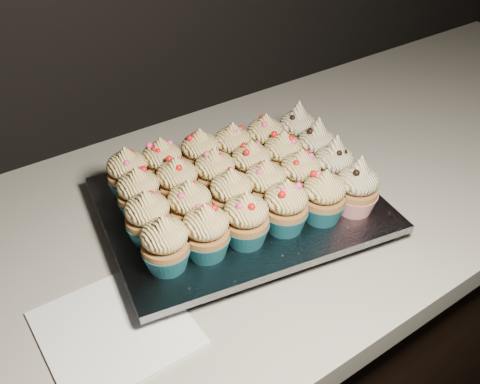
{
  "coord_description": "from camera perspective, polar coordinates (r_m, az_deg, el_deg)",
  "views": [
    {
      "loc": [
        -0.23,
        1.14,
        1.42
      ],
      "look_at": [
        0.14,
        1.66,
        0.95
      ],
      "focal_mm": 40.0,
      "sensor_mm": 36.0,
      "label": 1
    }
  ],
  "objects": [
    {
      "name": "cupcake_23",
      "position": [
        0.91,
        6.14,
        6.59
      ],
      "size": [
        0.06,
        0.06,
        0.1
      ],
      "color": "red",
      "rests_on": "foil_lining"
    },
    {
      "name": "cupcake_3",
      "position": [
        0.73,
        4.9,
        -1.59
      ],
      "size": [
        0.06,
        0.06,
        0.08
      ],
      "color": "#165B69",
      "rests_on": "foil_lining"
    },
    {
      "name": "cupcake_9",
      "position": [
        0.77,
        2.72,
        0.67
      ],
      "size": [
        0.06,
        0.06,
        0.08
      ],
      "color": "#165B69",
      "rests_on": "foil_lining"
    },
    {
      "name": "cupcake_21",
      "position": [
        0.86,
        -0.76,
        4.71
      ],
      "size": [
        0.06,
        0.06,
        0.08
      ],
      "color": "#165B69",
      "rests_on": "foil_lining"
    },
    {
      "name": "cupcake_12",
      "position": [
        0.77,
        -10.71,
        -0.21
      ],
      "size": [
        0.06,
        0.06,
        0.08
      ],
      "color": "#165B69",
      "rests_on": "foil_lining"
    },
    {
      "name": "napkin",
      "position": [
        0.69,
        -13.15,
        -13.97
      ],
      "size": [
        0.17,
        0.17,
        0.0
      ],
      "primitive_type": "cube",
      "rotation": [
        0.0,
        0.0,
        -0.02
      ],
      "color": "white",
      "rests_on": "worktop"
    },
    {
      "name": "cupcake_15",
      "position": [
        0.81,
        1.21,
        2.78
      ],
      "size": [
        0.06,
        0.06,
        0.08
      ],
      "color": "#165B69",
      "rests_on": "foil_lining"
    },
    {
      "name": "foil_lining",
      "position": [
        0.81,
        0.0,
        -1.25
      ],
      "size": [
        0.45,
        0.38,
        0.01
      ],
      "primitive_type": "cube",
      "rotation": [
        0.0,
        0.0,
        -0.19
      ],
      "color": "silver",
      "rests_on": "baking_tray"
    },
    {
      "name": "cupcake_13",
      "position": [
        0.78,
        -6.67,
        0.94
      ],
      "size": [
        0.06,
        0.06,
        0.08
      ],
      "color": "#165B69",
      "rests_on": "foil_lining"
    },
    {
      "name": "cupcake_8",
      "position": [
        0.75,
        -0.93,
        -0.36
      ],
      "size": [
        0.06,
        0.06,
        0.08
      ],
      "color": "#165B69",
      "rests_on": "foil_lining"
    },
    {
      "name": "cupcake_4",
      "position": [
        0.76,
        8.92,
        -0.53
      ],
      "size": [
        0.06,
        0.06,
        0.08
      ],
      "color": "#165B69",
      "rests_on": "foil_lining"
    },
    {
      "name": "cupcake_18",
      "position": [
        0.81,
        -11.85,
        1.94
      ],
      "size": [
        0.06,
        0.06,
        0.08
      ],
      "color": "#165B69",
      "rests_on": "foil_lining"
    },
    {
      "name": "cupcake_16",
      "position": [
        0.84,
        4.58,
        3.83
      ],
      "size": [
        0.06,
        0.06,
        0.08
      ],
      "color": "#165B69",
      "rests_on": "foil_lining"
    },
    {
      "name": "cupcake_22",
      "position": [
        0.88,
        2.72,
        5.69
      ],
      "size": [
        0.06,
        0.06,
        0.08
      ],
      "color": "#165B69",
      "rests_on": "foil_lining"
    },
    {
      "name": "cupcake_20",
      "position": [
        0.84,
        -4.2,
        4.03
      ],
      "size": [
        0.06,
        0.06,
        0.08
      ],
      "color": "#165B69",
      "rests_on": "foil_lining"
    },
    {
      "name": "cupcake_6",
      "position": [
        0.72,
        -9.77,
        -2.73
      ],
      "size": [
        0.06,
        0.06,
        0.08
      ],
      "color": "#165B69",
      "rests_on": "foil_lining"
    },
    {
      "name": "cupcake_19",
      "position": [
        0.83,
        -8.25,
        3.01
      ],
      "size": [
        0.06,
        0.06,
        0.08
      ],
      "color": "#165B69",
      "rests_on": "foil_lining"
    },
    {
      "name": "cupcake_5",
      "position": [
        0.78,
        12.38,
        0.46
      ],
      "size": [
        0.06,
        0.06,
        0.1
      ],
      "color": "red",
      "rests_on": "foil_lining"
    },
    {
      "name": "cupcake_17",
      "position": [
        0.86,
        8.14,
        4.73
      ],
      "size": [
        0.06,
        0.06,
        0.1
      ],
      "color": "red",
      "rests_on": "foil_lining"
    },
    {
      "name": "cupcake_0",
      "position": [
        0.68,
        -7.97,
        -5.53
      ],
      "size": [
        0.06,
        0.06,
        0.08
      ],
      "color": "#165B69",
      "rests_on": "foil_lining"
    },
    {
      "name": "cupcake_14",
      "position": [
        0.8,
        -2.68,
        1.92
      ],
      "size": [
        0.06,
        0.06,
        0.08
      ],
      "color": "#165B69",
      "rests_on": "foil_lining"
    },
    {
      "name": "cupcake_2",
      "position": [
        0.71,
        0.66,
        -2.96
      ],
      "size": [
        0.06,
        0.06,
        0.08
      ],
      "color": "#165B69",
      "rests_on": "foil_lining"
    },
    {
      "name": "baking_tray",
      "position": [
        0.82,
        0.0,
        -2.19
      ],
      "size": [
        0.42,
        0.35,
        0.02
      ],
      "primitive_type": "cube",
      "rotation": [
        0.0,
        0.0,
        -0.19
      ],
      "color": "black",
      "rests_on": "worktop"
    },
    {
      "name": "worktop",
      "position": [
        0.81,
        -9.51,
        -6.09
      ],
      "size": [
        2.44,
        0.64,
        0.04
      ],
      "primitive_type": "cube",
      "color": "beige",
      "rests_on": "cabinet"
    },
    {
      "name": "cupcake_11",
      "position": [
        0.82,
        9.95,
        2.76
      ],
      "size": [
        0.06,
        0.06,
        0.1
      ],
      "color": "red",
      "rests_on": "foil_lining"
    },
    {
      "name": "cupcake_7",
      "position": [
        0.73,
        -5.35,
        -1.61
      ],
      "size": [
        0.06,
        0.06,
        0.08
      ],
      "color": "#165B69",
      "rests_on": "foil_lining"
    },
    {
      "name": "cupcake_1",
      "position": [
        0.69,
        -3.63,
        -4.27
      ],
      "size": [
        0.06,
        0.06,
        0.08
      ],
      "color": "#165B69",
      "rests_on": "foil_lining"
    },
    {
      "name": "cupcake_10",
      "position": [
        0.8,
        6.42,
        1.78
      ],
      "size": [
        0.06,
        0.06,
        0.08
      ],
      "color": "#165B69",
      "rests_on": "foil_lining"
    }
  ]
}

